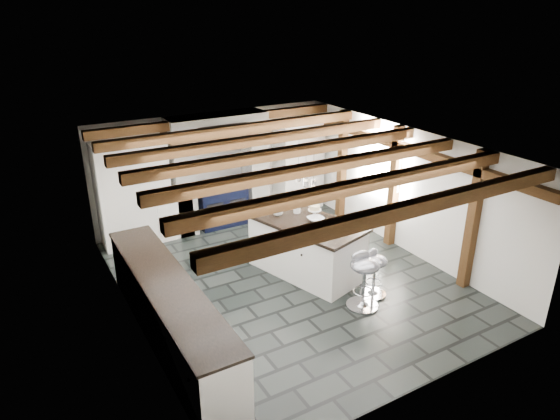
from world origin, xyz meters
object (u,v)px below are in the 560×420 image
kitchen_island (306,246)px  bar_stool_near (374,268)px  bar_stool_far (364,274)px  range_cooker (221,203)px

kitchen_island → bar_stool_near: 1.26m
kitchen_island → bar_stool_near: (0.53, -1.14, -0.01)m
bar_stool_near → bar_stool_far: (-0.35, -0.18, 0.09)m
bar_stool_far → range_cooker: bearing=107.1°
range_cooker → kitchen_island: size_ratio=0.47×
kitchen_island → bar_stool_far: 1.33m
kitchen_island → bar_stool_far: kitchen_island is taller
range_cooker → bar_stool_near: range_cooker is taller
kitchen_island → bar_stool_near: size_ratio=2.79×
range_cooker → bar_stool_far: range_cooker is taller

